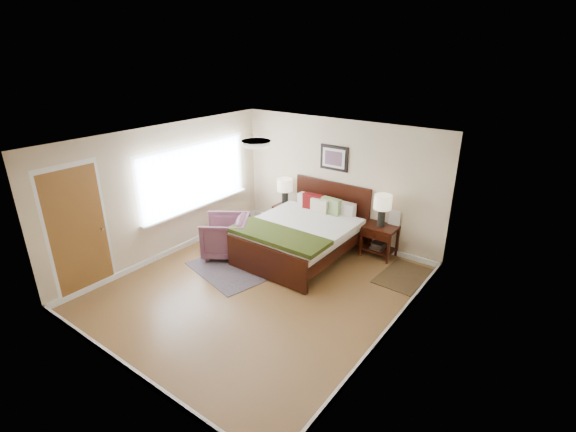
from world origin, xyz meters
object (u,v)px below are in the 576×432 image
object	(u,v)px
bed	(302,229)
nightstand_right	(379,238)
armchair	(226,236)
lamp_right	(382,205)
rug_persian	(254,260)
nightstand_left	(285,211)
lamp_left	(285,187)

from	to	relation	value
bed	nightstand_right	xyz separation A→B (m)	(1.19, 0.86, -0.18)
bed	armchair	bearing A→B (deg)	-145.57
lamp_right	armchair	distance (m)	3.03
bed	armchair	size ratio (longest dim) A/B	2.63
armchair	rug_persian	xyz separation A→B (m)	(0.61, 0.11, -0.38)
bed	lamp_right	world-z (taller)	lamp_right
bed	nightstand_left	xyz separation A→B (m)	(-1.07, 0.86, -0.15)
bed	lamp_right	size ratio (longest dim) A/B	3.69
nightstand_left	armchair	size ratio (longest dim) A/B	0.61
lamp_right	lamp_left	bearing A→B (deg)	180.00
bed	rug_persian	distance (m)	1.09
nightstand_left	lamp_right	world-z (taller)	lamp_right
armchair	rug_persian	bearing A→B (deg)	67.38
nightstand_left	lamp_right	size ratio (longest dim) A/B	0.86
nightstand_right	nightstand_left	bearing A→B (deg)	-179.86
nightstand_left	lamp_left	bearing A→B (deg)	90.00
lamp_left	rug_persian	xyz separation A→B (m)	(0.46, -1.60, -0.95)
lamp_left	nightstand_left	bearing A→B (deg)	-90.00
lamp_right	armchair	size ratio (longest dim) A/B	0.71
bed	nightstand_left	distance (m)	1.38
armchair	nightstand_left	bearing A→B (deg)	141.68
bed	nightstand_right	size ratio (longest dim) A/B	3.58
bed	lamp_left	xyz separation A→B (m)	(-1.07, 0.88, 0.39)
armchair	rug_persian	distance (m)	0.73
nightstand_right	armchair	distance (m)	2.95
bed	rug_persian	world-z (taller)	bed
nightstand_right	lamp_right	size ratio (longest dim) A/B	1.03
lamp_left	lamp_right	xyz separation A→B (m)	(2.26, 0.00, 0.10)
lamp_left	lamp_right	distance (m)	2.26
bed	lamp_left	distance (m)	1.44
nightstand_left	armchair	world-z (taller)	armchair
nightstand_left	bed	bearing A→B (deg)	-38.77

